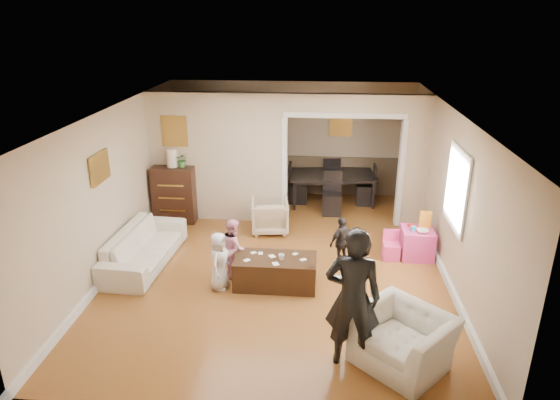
# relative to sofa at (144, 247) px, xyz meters

# --- Properties ---
(floor) EXTENTS (7.00, 7.00, 0.00)m
(floor) POSITION_rel_sofa_xyz_m (2.28, 0.26, -0.30)
(floor) COLOR #A7632B
(floor) RESTS_ON ground
(partition_left) EXTENTS (2.75, 0.18, 2.60)m
(partition_left) POSITION_rel_sofa_xyz_m (0.90, 2.06, 1.00)
(partition_left) COLOR #C1AC8D
(partition_left) RESTS_ON ground
(partition_right) EXTENTS (0.55, 0.18, 2.60)m
(partition_right) POSITION_rel_sofa_xyz_m (4.75, 2.06, 1.00)
(partition_right) COLOR #C1AC8D
(partition_right) RESTS_ON ground
(partition_header) EXTENTS (2.22, 0.18, 0.35)m
(partition_header) POSITION_rel_sofa_xyz_m (3.38, 2.06, 2.12)
(partition_header) COLOR #C1AC8D
(partition_header) RESTS_ON partition_right
(window_pane) EXTENTS (0.03, 0.95, 1.10)m
(window_pane) POSITION_rel_sofa_xyz_m (5.01, -0.14, 1.25)
(window_pane) COLOR white
(window_pane) RESTS_ON ground
(framed_art_partition) EXTENTS (0.45, 0.03, 0.55)m
(framed_art_partition) POSITION_rel_sofa_xyz_m (0.08, 1.96, 1.55)
(framed_art_partition) COLOR brown
(framed_art_partition) RESTS_ON partition_left
(framed_art_sofa_wall) EXTENTS (0.03, 0.55, 0.40)m
(framed_art_sofa_wall) POSITION_rel_sofa_xyz_m (-0.43, -0.34, 1.50)
(framed_art_sofa_wall) COLOR brown
(framed_art_alcove) EXTENTS (0.45, 0.03, 0.55)m
(framed_art_alcove) POSITION_rel_sofa_xyz_m (3.38, 3.70, 1.40)
(framed_art_alcove) COLOR brown
(sofa) EXTENTS (0.94, 2.13, 0.61)m
(sofa) POSITION_rel_sofa_xyz_m (0.00, 0.00, 0.00)
(sofa) COLOR silver
(sofa) RESTS_ON ground
(armchair_back) EXTENTS (0.78, 0.80, 0.65)m
(armchair_back) POSITION_rel_sofa_xyz_m (1.99, 1.48, 0.02)
(armchair_back) COLOR tan
(armchair_back) RESTS_ON ground
(armchair_front) EXTENTS (1.41, 1.40, 0.69)m
(armchair_front) POSITION_rel_sofa_xyz_m (3.99, -2.27, 0.04)
(armchair_front) COLOR silver
(armchair_front) RESTS_ON ground
(dresser) EXTENTS (0.84, 0.47, 1.16)m
(dresser) POSITION_rel_sofa_xyz_m (0.02, 1.87, 0.27)
(dresser) COLOR black
(dresser) RESTS_ON ground
(table_lamp) EXTENTS (0.22, 0.22, 0.36)m
(table_lamp) POSITION_rel_sofa_xyz_m (0.02, 1.87, 1.03)
(table_lamp) COLOR beige
(table_lamp) RESTS_ON dresser
(potted_plant) EXTENTS (0.26, 0.23, 0.29)m
(potted_plant) POSITION_rel_sofa_xyz_m (0.22, 1.87, 1.00)
(potted_plant) COLOR #37692E
(potted_plant) RESTS_ON dresser
(coffee_table) EXTENTS (1.27, 0.64, 0.48)m
(coffee_table) POSITION_rel_sofa_xyz_m (2.29, -0.55, -0.07)
(coffee_table) COLOR #381F12
(coffee_table) RESTS_ON ground
(coffee_cup) EXTENTS (0.10, 0.10, 0.09)m
(coffee_cup) POSITION_rel_sofa_xyz_m (2.39, -0.60, 0.22)
(coffee_cup) COLOR beige
(coffee_cup) RESTS_ON coffee_table
(play_table) EXTENTS (0.55, 0.55, 0.52)m
(play_table) POSITION_rel_sofa_xyz_m (4.66, 0.61, -0.04)
(play_table) COLOR #D5388B
(play_table) RESTS_ON ground
(cereal_box) EXTENTS (0.20, 0.07, 0.30)m
(cereal_box) POSITION_rel_sofa_xyz_m (4.78, 0.71, 0.37)
(cereal_box) COLOR gold
(cereal_box) RESTS_ON play_table
(cyan_cup) EXTENTS (0.08, 0.08, 0.08)m
(cyan_cup) POSITION_rel_sofa_xyz_m (4.56, 0.56, 0.26)
(cyan_cup) COLOR #27AFC4
(cyan_cup) RESTS_ON play_table
(toy_block) EXTENTS (0.10, 0.08, 0.05)m
(toy_block) POSITION_rel_sofa_xyz_m (4.54, 0.73, 0.25)
(toy_block) COLOR red
(toy_block) RESTS_ON play_table
(play_bowl) EXTENTS (0.20, 0.20, 0.05)m
(play_bowl) POSITION_rel_sofa_xyz_m (4.71, 0.49, 0.25)
(play_bowl) COLOR silver
(play_bowl) RESTS_ON play_table
(dining_table) EXTENTS (2.02, 1.29, 0.67)m
(dining_table) POSITION_rel_sofa_xyz_m (3.21, 3.13, 0.03)
(dining_table) COLOR black
(dining_table) RESTS_ON ground
(adult_person) EXTENTS (0.69, 0.48, 1.81)m
(adult_person) POSITION_rel_sofa_xyz_m (3.36, -2.30, 0.60)
(adult_person) COLOR black
(adult_person) RESTS_ON ground
(child_kneel_a) EXTENTS (0.37, 0.50, 0.93)m
(child_kneel_a) POSITION_rel_sofa_xyz_m (1.44, -0.70, 0.16)
(child_kneel_a) COLOR silver
(child_kneel_a) RESTS_ON ground
(child_kneel_b) EXTENTS (0.50, 0.57, 0.97)m
(child_kneel_b) POSITION_rel_sofa_xyz_m (1.59, -0.25, 0.18)
(child_kneel_b) COLOR pink
(child_kneel_b) RESTS_ON ground
(child_toddler) EXTENTS (0.53, 0.49, 0.88)m
(child_toddler) POSITION_rel_sofa_xyz_m (3.34, 0.20, 0.13)
(child_toddler) COLOR black
(child_toddler) RESTS_ON ground
(craft_papers) EXTENTS (0.98, 0.47, 0.00)m
(craft_papers) POSITION_rel_sofa_xyz_m (2.23, -0.55, 0.17)
(craft_papers) COLOR white
(craft_papers) RESTS_ON coffee_table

